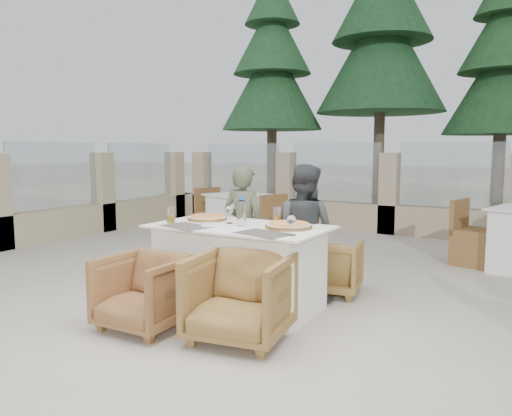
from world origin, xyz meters
The scene contains 25 objects.
ground centered at (0.00, 0.00, 0.00)m, with size 80.00×80.00×0.00m, color #BFB3A3.
sand_patch centered at (0.00, 14.00, 0.01)m, with size 30.00×16.00×0.01m, color beige.
perimeter_wall_far centered at (0.00, 4.80, 0.80)m, with size 10.00×0.34×1.60m, color tan, non-canonical shape.
perimeter_wall_left centered at (-4.50, 1.50, 0.80)m, with size 0.34×7.00×1.60m, color tan, non-canonical shape.
pine_far_left centered at (-3.50, 7.00, 2.75)m, with size 2.42×2.42×5.50m, color #214E28.
pine_mid_left centered at (-1.00, 7.50, 3.25)m, with size 2.86×2.86×6.50m, color #1E4825.
pine_centre centered at (1.50, 7.20, 2.50)m, with size 2.20×2.20×5.00m, color #1E4722.
dining_table centered at (-0.06, 0.00, 0.39)m, with size 1.60×0.90×0.77m, color white, non-canonical shape.
placemat_near_left centered at (-0.44, -0.28, 0.77)m, with size 0.45×0.30×0.00m, color #565049.
placemat_near_right centered at (0.35, -0.27, 0.77)m, with size 0.45×0.30×0.00m, color #4F4A44.
pizza_left centered at (-0.51, 0.14, 0.79)m, with size 0.38×0.38×0.05m, color #D4481C.
pizza_right centered at (0.40, 0.09, 0.80)m, with size 0.41×0.41×0.05m, color orange.
water_bottle centered at (-0.03, -0.01, 0.90)m, with size 0.08×0.08×0.27m, color #A1B8D4.
wine_glass_centre centered at (-0.21, 0.06, 0.86)m, with size 0.08×0.08×0.18m, color silver, non-canonical shape.
wine_glass_corner centered at (0.59, -0.23, 0.86)m, with size 0.08×0.08×0.18m, color white, non-canonical shape.
beer_glass_left centered at (-0.70, -0.19, 0.84)m, with size 0.07×0.07×0.15m, color gold.
beer_glass_right centered at (0.16, 0.33, 0.85)m, with size 0.08×0.08×0.16m, color orange.
olive_dish centered at (-0.26, -0.18, 0.79)m, with size 0.11×0.11×0.04m, color white, non-canonical shape.
armchair_far_left centered at (-0.44, 0.58, 0.28)m, with size 0.59×0.61×0.55m, color brown.
armchair_far_right centered at (0.49, 0.88, 0.28)m, with size 0.59×0.61×0.55m, color olive.
armchair_near_left centered at (-0.45, -0.84, 0.30)m, with size 0.65×0.67×0.61m, color brown.
armchair_near_right centered at (0.36, -0.66, 0.33)m, with size 0.71×0.73×0.67m, color olive.
diner_left centered at (-0.36, 0.57, 0.65)m, with size 0.47×0.31×1.30m, color #4E523C.
diner_right centered at (0.34, 0.53, 0.66)m, with size 0.64×0.50×1.32m, color #393C3E.
bg_table_a centered at (-1.78, 2.71, 0.39)m, with size 1.64×0.82×0.77m, color white, non-canonical shape.
Camera 1 is at (2.33, -3.80, 1.46)m, focal length 35.00 mm.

